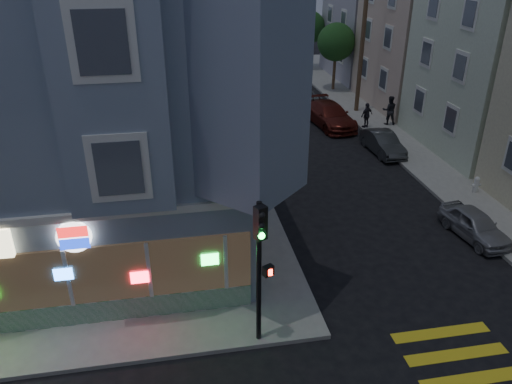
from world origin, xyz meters
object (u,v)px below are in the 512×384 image
object	(u,v)px
street_tree_near	(336,42)
parked_car_a	(475,225)
utility_pole	(362,45)
pedestrian_b	(367,115)
parked_car_b	(383,143)
traffic_signal	(260,253)
pedestrian_a	(389,110)
street_tree_far	(309,27)
parked_car_c	(330,115)
fire_hydrant	(476,184)
parked_car_d	(302,96)

from	to	relation	value
street_tree_near	parked_car_a	xyz separation A→B (m)	(-1.50, -23.27, -3.34)
parked_car_a	utility_pole	bearing A→B (deg)	78.57
street_tree_near	pedestrian_b	bearing A→B (deg)	-95.33
parked_car_b	traffic_signal	distance (m)	17.41
pedestrian_a	traffic_signal	world-z (taller)	traffic_signal
utility_pole	street_tree_far	distance (m)	14.03
street_tree_far	parked_car_a	size ratio (longest dim) A/B	1.52
pedestrian_b	street_tree_far	bearing A→B (deg)	-117.90
utility_pole	parked_car_b	world-z (taller)	utility_pole
utility_pole	parked_car_c	xyz separation A→B (m)	(-2.85, -2.56, -4.04)
utility_pole	parked_car_c	bearing A→B (deg)	-138.03
street_tree_near	parked_car_c	xyz separation A→B (m)	(-3.05, -8.56, -3.18)
utility_pole	fire_hydrant	world-z (taller)	utility_pole
pedestrian_a	parked_car_d	xyz separation A→B (m)	(-4.40, 5.96, -0.46)
street_tree_far	parked_car_b	distance (m)	22.06
pedestrian_a	fire_hydrant	bearing A→B (deg)	102.50
pedestrian_a	traffic_signal	distance (m)	22.28
utility_pole	pedestrian_b	bearing A→B (deg)	-100.87
street_tree_far	pedestrian_a	bearing A→B (deg)	-87.36
parked_car_a	parked_car_d	distance (m)	20.02
parked_car_c	parked_car_d	bearing A→B (deg)	89.06
utility_pole	parked_car_d	distance (m)	5.98
street_tree_far	parked_car_b	bearing A→B (deg)	-93.94
pedestrian_b	parked_car_c	bearing A→B (deg)	-51.79
pedestrian_a	pedestrian_b	size ratio (longest dim) A/B	1.17
parked_car_c	parked_car_d	distance (m)	5.23
utility_pole	fire_hydrant	xyz separation A→B (m)	(1.00, -13.68, -4.22)
street_tree_near	parked_car_a	bearing A→B (deg)	-93.69
street_tree_near	pedestrian_a	xyz separation A→B (m)	(0.80, -9.32, -2.83)
parked_car_a	fire_hydrant	xyz separation A→B (m)	(2.30, 3.59, -0.02)
utility_pole	parked_car_a	distance (m)	17.82
parked_car_d	traffic_signal	world-z (taller)	traffic_signal
pedestrian_a	parked_car_d	size ratio (longest dim) A/B	0.41
parked_car_a	parked_car_b	xyz separation A→B (m)	(0.00, 9.51, 0.03)
street_tree_far	utility_pole	bearing A→B (deg)	-90.82
street_tree_far	pedestrian_b	bearing A→B (deg)	-92.92
parked_car_a	parked_car_c	world-z (taller)	parked_car_c
parked_car_a	street_tree_near	bearing A→B (deg)	79.18
parked_car_c	street_tree_far	bearing A→B (deg)	72.57
parked_car_c	street_tree_near	bearing A→B (deg)	63.40
utility_pole	street_tree_far	world-z (taller)	utility_pole
street_tree_near	pedestrian_a	distance (m)	9.77
pedestrian_a	pedestrian_b	bearing A→B (deg)	23.47
fire_hydrant	street_tree_near	bearing A→B (deg)	92.33
pedestrian_a	parked_car_b	xyz separation A→B (m)	(-2.30, -4.44, -0.48)
parked_car_b	pedestrian_a	bearing A→B (deg)	59.68
utility_pole	parked_car_b	bearing A→B (deg)	-99.51
pedestrian_b	fire_hydrant	distance (m)	10.18
traffic_signal	fire_hydrant	xyz separation A→B (m)	(12.21, 8.14, -2.77)
street_tree_near	parked_car_a	size ratio (longest dim) A/B	1.52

